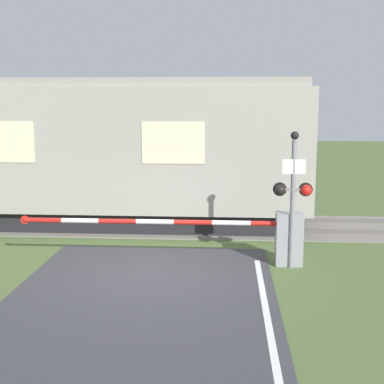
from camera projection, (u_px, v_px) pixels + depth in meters
name	position (u px, v px, depth m)	size (l,w,h in m)	color
ground_plane	(152.00, 273.00, 11.59)	(80.00, 80.00, 0.00)	#4C6033
track_bed	(173.00, 225.00, 15.97)	(36.00, 3.20, 0.13)	slate
train	(24.00, 152.00, 15.90)	(16.72, 2.89, 4.31)	black
crossing_barrier	(263.00, 235.00, 12.12)	(6.51, 0.44, 1.21)	gray
signal_post	(293.00, 191.00, 11.67)	(0.86, 0.26, 3.04)	gray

